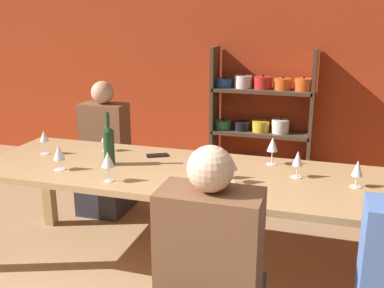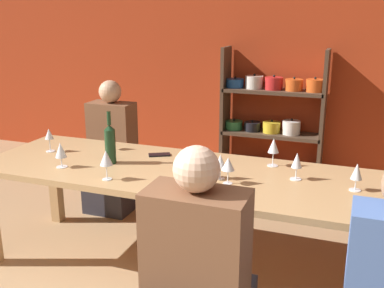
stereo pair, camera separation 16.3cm
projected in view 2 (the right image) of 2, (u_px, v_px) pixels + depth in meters
The scene contains 17 objects.
wall_back_red at pixel (249, 47), 4.75m from camera, with size 8.80×0.06×2.70m.
shelf_unit at pixel (272, 123), 4.67m from camera, with size 1.05×0.30×1.36m.
dining_table at pixel (187, 182), 2.86m from camera, with size 2.76×0.88×0.72m.
wine_bottle_green at pixel (110, 143), 2.95m from camera, with size 0.07×0.07×0.35m.
wine_glass_white_a at pixel (191, 167), 2.57m from camera, with size 0.07×0.07×0.16m.
wine_glass_empty_a at pixel (204, 160), 2.68m from camera, with size 0.08×0.08×0.16m.
wine_glass_red_b at pixel (297, 161), 2.67m from camera, with size 0.07×0.07×0.17m.
wine_glass_red_c at pixel (106, 159), 2.66m from camera, with size 0.08×0.08×0.18m.
wine_glass_white_b at pixel (274, 147), 2.90m from camera, with size 0.07×0.07×0.19m.
wine_glass_empty_b at pixel (357, 172), 2.50m from camera, with size 0.06×0.06×0.16m.
wine_glass_empty_c at pixel (61, 151), 2.88m from camera, with size 0.07×0.07×0.17m.
wine_glass_red_d at pixel (49, 135), 3.21m from camera, with size 0.06×0.06×0.17m.
wine_glass_white_c at pixel (228, 165), 2.60m from camera, with size 0.08×0.08×0.16m.
wine_glass_white_d at pixel (110, 136), 3.27m from camera, with size 0.07×0.07×0.14m.
wine_glass_white_e at pixel (220, 162), 2.68m from camera, with size 0.06×0.06×0.16m.
cell_phone at pixel (159, 155), 3.15m from camera, with size 0.17×0.13×0.01m.
person_far_a at pixel (114, 163), 3.96m from camera, with size 0.39×0.49×1.15m.
Camera 2 is at (1.11, -0.93, 1.67)m, focal length 42.00 mm.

